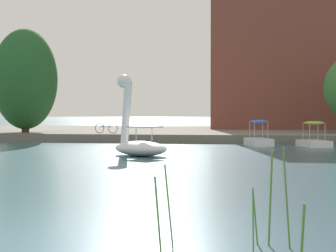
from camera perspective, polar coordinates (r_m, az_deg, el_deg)
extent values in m
plane|color=#385966|center=(8.17, -6.24, -12.35)|extent=(685.03, 685.03, 0.00)
cube|color=#6B665B|center=(45.93, 5.89, -0.73)|extent=(111.90, 24.36, 0.56)
ellipsoid|color=white|center=(23.73, -3.06, -2.50)|extent=(3.29, 2.89, 0.69)
cylinder|color=white|center=(24.32, -4.63, 1.53)|extent=(0.74, 0.65, 2.95)
sphere|color=white|center=(24.47, -4.88, 4.96)|extent=(0.90, 0.90, 0.65)
cone|color=yellow|center=(24.66, -5.31, 4.93)|extent=(0.54, 0.52, 0.36)
cube|color=white|center=(23.53, -2.66, -0.09)|extent=(1.74, 1.70, 0.08)
cylinder|color=silver|center=(23.93, -1.79, -0.85)|extent=(0.04, 0.04, 0.66)
cylinder|color=silver|center=(23.16, -3.55, -0.93)|extent=(0.04, 0.04, 0.66)
cube|color=white|center=(31.74, 9.99, -1.76)|extent=(1.79, 2.55, 0.46)
ellipsoid|color=blue|center=(31.70, 10.00, 0.49)|extent=(1.34, 1.42, 0.20)
cylinder|color=#B7B7BF|center=(32.02, 9.03, -0.41)|extent=(0.04, 0.04, 1.02)
cylinder|color=#B7B7BF|center=(32.28, 10.44, -0.40)|extent=(0.04, 0.04, 1.02)
cylinder|color=#B7B7BF|center=(31.13, 9.54, -0.46)|extent=(0.04, 0.04, 1.02)
cylinder|color=#B7B7BF|center=(31.40, 10.99, -0.45)|extent=(0.04, 0.04, 1.02)
cube|color=white|center=(31.62, 15.84, -1.87)|extent=(1.94, 2.62, 0.38)
ellipsoid|color=#8CCC38|center=(31.57, 15.85, 0.34)|extent=(1.47, 1.50, 0.20)
cylinder|color=#B7B7BF|center=(31.85, 14.71, -0.58)|extent=(0.04, 0.04, 1.03)
cylinder|color=#B7B7BF|center=(32.22, 16.27, -0.56)|extent=(0.04, 0.04, 1.03)
cylinder|color=#B7B7BF|center=(30.95, 15.40, -0.63)|extent=(0.04, 0.04, 1.03)
cylinder|color=#B7B7BF|center=(31.34, 16.99, -0.62)|extent=(0.04, 0.04, 1.03)
cylinder|color=#423323|center=(39.76, -15.51, 1.00)|extent=(0.55, 0.55, 2.34)
ellipsoid|color=#235628|center=(39.84, -15.54, 5.02)|extent=(6.57, 6.54, 7.46)
torus|color=black|center=(36.60, -6.12, -0.27)|extent=(0.70, 0.13, 0.70)
torus|color=black|center=(37.00, -7.59, -0.26)|extent=(0.70, 0.13, 0.70)
cube|color=#1E59A5|center=(36.79, -6.86, -0.09)|extent=(0.92, 0.16, 0.04)
cylinder|color=#1E59A5|center=(36.87, -7.15, 0.07)|extent=(0.03, 0.03, 0.30)
cube|color=brown|center=(50.51, 15.79, 8.01)|extent=(18.74, 8.64, 14.58)
cylinder|color=#4C7F33|center=(7.35, 0.10, -8.96)|extent=(0.11, 0.20, 1.23)
cylinder|color=#4C7F33|center=(7.00, -1.11, -10.06)|extent=(0.11, 0.03, 1.10)
cylinder|color=#4C7F33|center=(7.81, 9.61, -9.77)|extent=(0.10, 0.08, 0.86)
cylinder|color=#4C7F33|center=(7.60, 12.99, -7.79)|extent=(0.13, 0.10, 1.46)
cylinder|color=#4C7F33|center=(6.80, 14.67, -11.67)|extent=(0.07, 0.06, 0.81)
cylinder|color=#4C7F33|center=(7.66, 11.28, -7.86)|extent=(0.06, 0.22, 1.42)
cylinder|color=#4C7F33|center=(7.02, 9.41, -10.63)|extent=(0.03, 0.09, 0.96)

